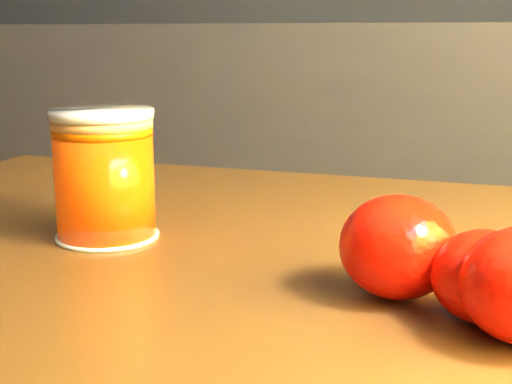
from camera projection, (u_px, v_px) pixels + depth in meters
The scene contains 4 objects.
kitchen_counter at pixel (202, 179), 2.13m from camera, with size 3.15×0.60×0.90m, color #515056.
juice_glass at pixel (105, 176), 0.56m from camera, with size 0.08×0.08×0.10m.
orange_front at pixel (398, 247), 0.44m from camera, with size 0.07×0.07×0.06m, color #FF1705.
orange_back at pixel (485, 276), 0.40m from camera, with size 0.06×0.06×0.05m, color #FF1705.
Camera 1 is at (1.18, -0.28, 0.89)m, focal length 50.00 mm.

